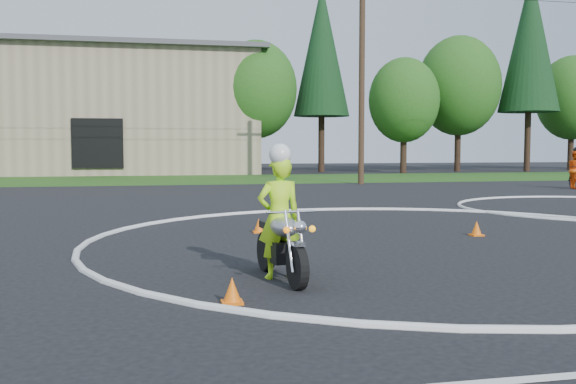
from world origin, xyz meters
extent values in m
plane|color=black|center=(0.00, 0.00, 0.00)|extent=(120.00, 120.00, 0.00)
cube|color=#1E4714|center=(0.00, 27.00, 0.01)|extent=(120.00, 10.00, 0.02)
torus|color=silver|center=(0.00, 3.00, 0.01)|extent=(12.12, 12.12, 0.12)
cylinder|color=black|center=(-2.98, -0.62, 0.28)|extent=(0.18, 0.57, 0.56)
cylinder|color=black|center=(-3.15, 0.67, 0.28)|extent=(0.18, 0.57, 0.56)
cube|color=black|center=(-3.07, 0.07, 0.37)|extent=(0.32, 0.54, 0.28)
ellipsoid|color=#A6A6AA|center=(-3.05, -0.12, 0.73)|extent=(0.41, 0.63, 0.26)
cube|color=black|center=(-3.11, 0.35, 0.69)|extent=(0.31, 0.58, 0.09)
cylinder|color=white|center=(-3.07, -0.56, 0.60)|extent=(0.08, 0.34, 0.75)
cylinder|color=silver|center=(-2.91, -0.54, 0.60)|extent=(0.08, 0.34, 0.75)
cube|color=silver|center=(-2.98, -0.64, 0.58)|extent=(0.16, 0.22, 0.05)
cylinder|color=silver|center=(-3.01, -0.39, 0.95)|extent=(0.65, 0.12, 0.03)
sphere|color=white|center=(-2.97, -0.71, 0.79)|extent=(0.17, 0.17, 0.17)
sphere|color=orange|center=(-3.14, -0.72, 0.76)|extent=(0.08, 0.08, 0.08)
sphere|color=#FF9D0C|center=(-2.81, -0.67, 0.76)|extent=(0.08, 0.08, 0.08)
cylinder|color=white|center=(-2.97, 0.46, 0.28)|extent=(0.17, 0.75, 0.07)
imported|color=#B7FF1A|center=(-3.07, 0.12, 0.82)|extent=(0.65, 0.47, 1.65)
sphere|color=white|center=(-3.06, 0.08, 1.67)|extent=(0.30, 0.30, 0.30)
imported|color=black|center=(12.93, 15.93, 0.49)|extent=(1.26, 1.97, 0.98)
imported|color=#FC580D|center=(12.93, 15.93, 0.81)|extent=(0.85, 0.96, 1.63)
cone|color=orange|center=(-3.86, -1.16, 0.15)|extent=(0.22, 0.22, 0.30)
cube|color=orange|center=(-3.86, -1.16, 0.01)|extent=(0.24, 0.24, 0.03)
cone|color=orange|center=(-2.60, 4.73, 0.15)|extent=(0.22, 0.22, 0.30)
cube|color=orange|center=(-2.60, 4.73, 0.01)|extent=(0.24, 0.24, 0.03)
cone|color=orange|center=(1.59, 3.39, 0.15)|extent=(0.22, 0.22, 0.30)
cube|color=orange|center=(1.59, 3.39, 0.01)|extent=(0.24, 0.24, 0.03)
cube|color=black|center=(-8.00, 31.90, 2.00)|extent=(3.00, 0.16, 3.00)
cylinder|color=#382619|center=(2.00, 34.00, 1.62)|extent=(0.44, 0.44, 3.24)
ellipsoid|color=#1E5116|center=(2.00, 34.00, 5.58)|extent=(5.40, 5.40, 6.48)
cylinder|color=#382619|center=(7.00, 36.00, 1.98)|extent=(0.44, 0.44, 3.96)
cone|color=black|center=(7.00, 36.00, 8.63)|extent=(3.96, 3.96, 9.35)
cylinder|color=#382619|center=(12.00, 33.00, 1.44)|extent=(0.44, 0.44, 2.88)
ellipsoid|color=#1E5116|center=(12.00, 33.00, 4.96)|extent=(4.80, 4.80, 5.76)
cylinder|color=#382619|center=(17.00, 35.00, 1.80)|extent=(0.44, 0.44, 3.60)
ellipsoid|color=#1E5116|center=(17.00, 35.00, 6.20)|extent=(6.00, 6.00, 7.20)
cylinder|color=#382619|center=(22.00, 34.00, 2.16)|extent=(0.44, 0.44, 4.32)
cone|color=black|center=(22.00, 34.00, 9.42)|extent=(4.32, 4.32, 10.20)
cylinder|color=#382619|center=(27.00, 36.00, 1.62)|extent=(0.44, 0.44, 3.24)
ellipsoid|color=#1E5116|center=(27.00, 36.00, 5.58)|extent=(5.40, 5.40, 6.48)
cylinder|color=#382619|center=(-2.00, 35.00, 1.44)|extent=(0.44, 0.44, 2.88)
ellipsoid|color=#1E5116|center=(-2.00, 35.00, 4.96)|extent=(4.80, 4.80, 5.76)
cylinder|color=#473321|center=(5.00, 21.00, 5.00)|extent=(0.28, 0.28, 10.00)
cylinder|color=black|center=(15.00, 21.55, 9.20)|extent=(20.00, 0.02, 0.02)
camera|label=1|loc=(-4.70, -8.27, 1.76)|focal=40.00mm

